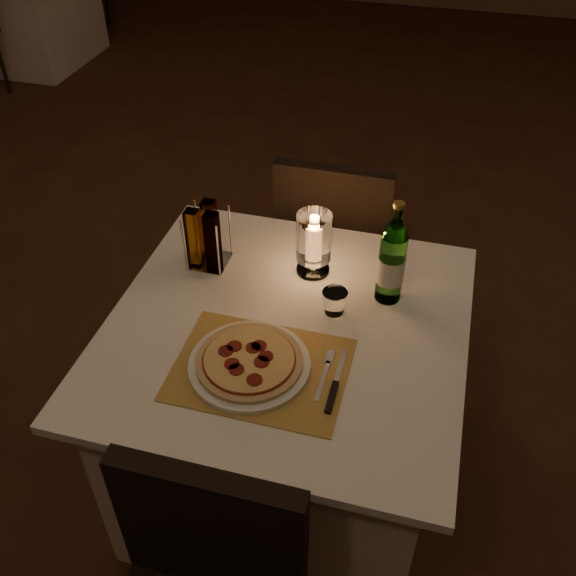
% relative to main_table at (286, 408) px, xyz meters
% --- Properties ---
extents(floor, '(8.00, 10.00, 0.02)m').
position_rel_main_table_xyz_m(floor, '(-0.17, 0.50, -0.38)').
color(floor, '#442515').
rests_on(floor, ground).
extents(main_table, '(1.00, 1.00, 0.74)m').
position_rel_main_table_xyz_m(main_table, '(0.00, 0.00, 0.00)').
color(main_table, white).
rests_on(main_table, ground).
extents(chair_far, '(0.42, 0.42, 0.90)m').
position_rel_main_table_xyz_m(chair_far, '(0.00, 0.71, 0.18)').
color(chair_far, black).
rests_on(chair_far, ground).
extents(placemat, '(0.45, 0.34, 0.00)m').
position_rel_main_table_xyz_m(placemat, '(-0.02, -0.18, 0.37)').
color(placemat, '#BF9142').
rests_on(placemat, main_table).
extents(plate, '(0.32, 0.32, 0.01)m').
position_rel_main_table_xyz_m(plate, '(-0.05, -0.18, 0.38)').
color(plate, white).
rests_on(plate, placemat).
extents(pizza, '(0.28, 0.28, 0.02)m').
position_rel_main_table_xyz_m(pizza, '(-0.05, -0.18, 0.39)').
color(pizza, '#D8B77F').
rests_on(pizza, plate).
extents(fork, '(0.02, 0.18, 0.00)m').
position_rel_main_table_xyz_m(fork, '(0.14, -0.15, 0.37)').
color(fork, silver).
rests_on(fork, placemat).
extents(knife, '(0.02, 0.22, 0.01)m').
position_rel_main_table_xyz_m(knife, '(0.18, -0.21, 0.37)').
color(knife, black).
rests_on(knife, placemat).
extents(tumbler, '(0.07, 0.07, 0.07)m').
position_rel_main_table_xyz_m(tumbler, '(0.12, 0.09, 0.40)').
color(tumbler, white).
rests_on(tumbler, main_table).
extents(water_bottle, '(0.08, 0.08, 0.33)m').
position_rel_main_table_xyz_m(water_bottle, '(0.26, 0.19, 0.50)').
color(water_bottle, '#61A157').
rests_on(water_bottle, main_table).
extents(hurricane_candle, '(0.11, 0.11, 0.21)m').
position_rel_main_table_xyz_m(hurricane_candle, '(0.02, 0.26, 0.49)').
color(hurricane_candle, white).
rests_on(hurricane_candle, main_table).
extents(cruet_caddy, '(0.12, 0.12, 0.21)m').
position_rel_main_table_xyz_m(cruet_caddy, '(-0.31, 0.20, 0.46)').
color(cruet_caddy, white).
rests_on(cruet_caddy, main_table).
extents(neighbor_table_left, '(1.00, 1.00, 0.74)m').
position_rel_main_table_xyz_m(neighbor_table_left, '(-3.03, 3.26, 0.00)').
color(neighbor_table_left, white).
rests_on(neighbor_table_left, ground).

